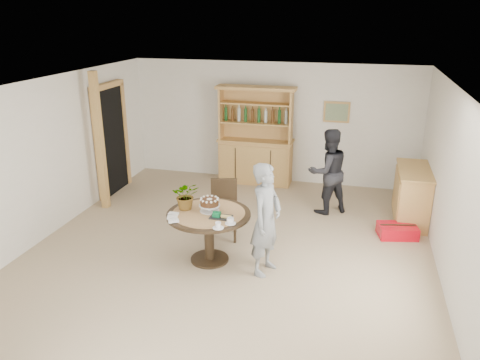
% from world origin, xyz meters
% --- Properties ---
extents(ground, '(7.00, 7.00, 0.00)m').
position_xyz_m(ground, '(0.00, 0.00, 0.00)').
color(ground, tan).
rests_on(ground, ground).
extents(room_shell, '(6.04, 7.04, 2.52)m').
position_xyz_m(room_shell, '(0.00, 0.01, 1.74)').
color(room_shell, white).
rests_on(room_shell, ground).
extents(doorway, '(0.13, 1.10, 2.18)m').
position_xyz_m(doorway, '(-2.93, 2.00, 1.11)').
color(doorway, black).
rests_on(doorway, ground).
extents(pine_post, '(0.12, 0.12, 2.50)m').
position_xyz_m(pine_post, '(-2.70, 1.20, 1.25)').
color(pine_post, tan).
rests_on(pine_post, ground).
extents(hutch, '(1.62, 0.54, 2.04)m').
position_xyz_m(hutch, '(-0.30, 3.24, 0.69)').
color(hutch, tan).
rests_on(hutch, ground).
extents(sideboard, '(0.54, 1.26, 0.94)m').
position_xyz_m(sideboard, '(2.74, 2.00, 0.47)').
color(sideboard, tan).
rests_on(sideboard, ground).
extents(dining_table, '(1.20, 1.20, 0.76)m').
position_xyz_m(dining_table, '(-0.21, -0.21, 0.60)').
color(dining_table, black).
rests_on(dining_table, ground).
extents(dining_chair, '(0.51, 0.51, 0.95)m').
position_xyz_m(dining_chair, '(-0.23, 0.62, 0.54)').
color(dining_chair, black).
rests_on(dining_chair, ground).
extents(birthday_cake, '(0.30, 0.30, 0.20)m').
position_xyz_m(birthday_cake, '(-0.21, -0.16, 0.88)').
color(birthday_cake, white).
rests_on(birthday_cake, dining_table).
extents(flower_vase, '(0.47, 0.44, 0.42)m').
position_xyz_m(flower_vase, '(-0.56, -0.16, 0.97)').
color(flower_vase, '#3F7233').
rests_on(flower_vase, dining_table).
extents(gift_tray, '(0.30, 0.20, 0.08)m').
position_xyz_m(gift_tray, '(0.01, -0.33, 0.79)').
color(gift_tray, black).
rests_on(gift_tray, dining_table).
extents(coffee_cup_a, '(0.15, 0.15, 0.09)m').
position_xyz_m(coffee_cup_a, '(0.19, -0.49, 0.80)').
color(coffee_cup_a, white).
rests_on(coffee_cup_a, dining_table).
extents(coffee_cup_b, '(0.15, 0.15, 0.08)m').
position_xyz_m(coffee_cup_b, '(0.07, -0.66, 0.79)').
color(coffee_cup_b, white).
rests_on(coffee_cup_b, dining_table).
extents(napkins, '(0.24, 0.33, 0.03)m').
position_xyz_m(napkins, '(-0.62, -0.52, 0.77)').
color(napkins, white).
rests_on(napkins, dining_table).
extents(teen_boy, '(0.52, 0.66, 1.59)m').
position_xyz_m(teen_boy, '(0.64, -0.31, 0.79)').
color(teen_boy, slate).
rests_on(teen_boy, ground).
extents(adult_person, '(0.95, 0.90, 1.55)m').
position_xyz_m(adult_person, '(1.29, 2.01, 0.77)').
color(adult_person, black).
rests_on(adult_person, ground).
extents(red_suitcase, '(0.67, 0.52, 0.21)m').
position_xyz_m(red_suitcase, '(2.50, 1.28, 0.10)').
color(red_suitcase, red).
rests_on(red_suitcase, ground).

